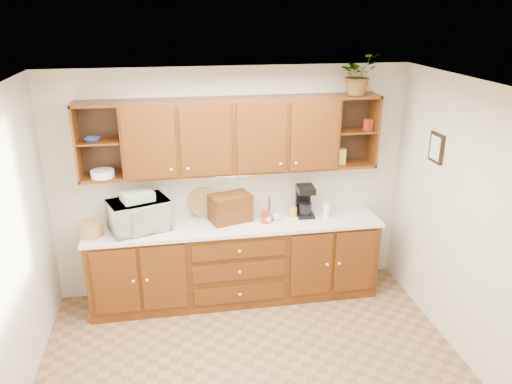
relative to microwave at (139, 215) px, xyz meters
name	(u,v)px	position (x,y,z in m)	size (l,w,h in m)	color
floor	(258,382)	(1.03, -1.44, -1.11)	(4.00, 4.00, 0.00)	olive
ceiling	(258,93)	(1.03, -1.44, 1.49)	(4.00, 4.00, 0.00)	white
back_wall	(231,183)	(1.03, 0.31, 0.19)	(4.00, 4.00, 0.00)	beige
right_wall	(482,236)	(3.03, -1.44, 0.19)	(3.50, 3.50, 0.00)	beige
base_cabinets	(236,262)	(1.03, 0.01, -0.66)	(3.20, 0.60, 0.90)	#3A1A06
countertop	(235,224)	(1.03, 0.00, -0.19)	(3.24, 0.64, 0.04)	silver
upper_cabinets	(233,135)	(1.04, 0.15, 0.79)	(3.20, 0.33, 0.80)	#3A1A06
undercabinet_light	(233,175)	(1.03, 0.09, 0.36)	(0.40, 0.05, 0.03)	white
framed_picture	(436,148)	(3.01, -0.54, 0.74)	(0.03, 0.24, 0.30)	black
wicker_basket	(91,229)	(-0.49, -0.07, -0.09)	(0.24, 0.24, 0.15)	#AA7746
microwave	(139,215)	(0.00, 0.00, 0.00)	(0.60, 0.41, 0.33)	beige
towel_stack	(137,196)	(0.00, 0.00, 0.21)	(0.32, 0.23, 0.10)	#D9D966
wine_bottle	(132,211)	(-0.08, 0.14, -0.01)	(0.07, 0.07, 0.32)	black
woven_tray	(204,215)	(0.70, 0.25, -0.16)	(0.34, 0.34, 0.02)	#AA7746
bread_box	(230,208)	(0.98, 0.07, -0.01)	(0.44, 0.27, 0.31)	#3A1A06
mug_tree	(269,216)	(1.41, 0.01, -0.12)	(0.22, 0.23, 0.28)	#3A1A06
canister_red	(266,217)	(1.36, -0.04, -0.10)	(0.11, 0.11, 0.13)	#A02517
canister_white	(326,211)	(2.06, -0.03, -0.08)	(0.08, 0.08, 0.17)	white
canister_yellow	(293,212)	(1.70, 0.07, -0.12)	(0.10, 0.10, 0.10)	gold
coffee_maker	(305,201)	(1.84, 0.09, 0.00)	(0.20, 0.25, 0.35)	black
bowl_stack	(92,140)	(-0.40, 0.11, 0.81)	(0.16, 0.16, 0.04)	navy
plate_stack	(103,174)	(-0.34, 0.11, 0.45)	(0.24, 0.24, 0.07)	white
pantry_box_yellow	(341,157)	(2.24, 0.11, 0.50)	(0.10, 0.08, 0.18)	gold
pantry_box_red	(368,125)	(2.54, 0.11, 0.85)	(0.08, 0.07, 0.12)	#A02517
potted_plant	(358,74)	(2.38, 0.11, 1.40)	(0.39, 0.34, 0.44)	#999999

